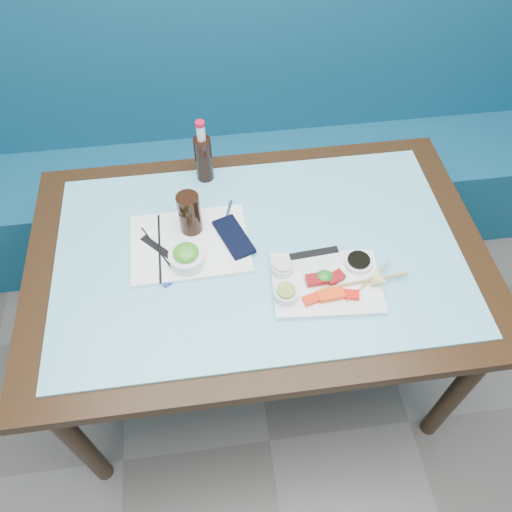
{
  "coord_description": "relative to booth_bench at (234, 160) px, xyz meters",
  "views": [
    {
      "loc": [
        -0.13,
        0.53,
        1.96
      ],
      "look_at": [
        -0.01,
        1.4,
        0.8
      ],
      "focal_mm": 35.0,
      "sensor_mm": 36.0,
      "label": 1
    }
  ],
  "objects": [
    {
      "name": "dining_table",
      "position": [
        0.0,
        -0.84,
        0.29
      ],
      "size": [
        1.4,
        0.9,
        0.75
      ],
      "color": "black",
      "rests_on": "ground"
    },
    {
      "name": "cola_bottle_neck",
      "position": [
        -0.14,
        -0.5,
        0.57
      ],
      "size": [
        0.03,
        0.03,
        0.05
      ],
      "primitive_type": "cylinder",
      "rotation": [
        0.0,
        0.0,
        0.19
      ],
      "color": "silver",
      "rests_on": "cola_bottle_body"
    },
    {
      "name": "tuna_left",
      "position": [
        0.15,
        -0.98,
        0.41
      ],
      "size": [
        0.06,
        0.04,
        0.02
      ],
      "primitive_type": "cube",
      "rotation": [
        0.0,
        0.0,
        0.04
      ],
      "color": "maroon",
      "rests_on": "sashimi_plate"
    },
    {
      "name": "serving_tray",
      "position": [
        -0.2,
        -0.79,
        0.39
      ],
      "size": [
        0.36,
        0.28,
        0.01
      ],
      "primitive_type": "cube",
      "rotation": [
        0.0,
        0.0,
        0.02
      ],
      "color": "white",
      "rests_on": "glass_top"
    },
    {
      "name": "seaweed_bowl",
      "position": [
        -0.21,
        -0.86,
        0.42
      ],
      "size": [
        0.12,
        0.12,
        0.04
      ],
      "primitive_type": "cylinder",
      "rotation": [
        0.0,
        0.0,
        0.16
      ],
      "color": "white",
      "rests_on": "serving_tray"
    },
    {
      "name": "black_chopstick_b",
      "position": [
        -0.3,
        -0.8,
        0.4
      ],
      "size": [
        0.01,
        0.26,
        0.01
      ],
      "primitive_type": "cylinder",
      "rotation": [
        1.57,
        0.0,
        0.01
      ],
      "color": "black",
      "rests_on": "serving_tray"
    },
    {
      "name": "soy_fill",
      "position": [
        0.28,
        -0.94,
        0.42
      ],
      "size": [
        0.08,
        0.08,
        0.01
      ],
      "primitive_type": "cylinder",
      "rotation": [
        0.0,
        0.0,
        -0.34
      ],
      "color": "black",
      "rests_on": "soy_dish"
    },
    {
      "name": "seaweed_garnish",
      "position": [
        0.17,
        -0.98,
        0.41
      ],
      "size": [
        0.06,
        0.05,
        0.03
      ],
      "primitive_type": "ellipsoid",
      "rotation": [
        0.0,
        0.0,
        0.17
      ],
      "color": "#1D791B",
      "rests_on": "sashimi_plate"
    },
    {
      "name": "wooden_chopstick_a",
      "position": [
        0.29,
        -1.0,
        0.4
      ],
      "size": [
        0.25,
        0.03,
        0.01
      ],
      "primitive_type": "cylinder",
      "rotation": [
        1.57,
        0.0,
        -1.5
      ],
      "color": "#9C8049",
      "rests_on": "sashimi_plate"
    },
    {
      "name": "salmon_mid",
      "position": [
        0.18,
        -1.04,
        0.41
      ],
      "size": [
        0.08,
        0.04,
        0.02
      ],
      "primitive_type": "cube",
      "rotation": [
        0.0,
        0.0,
        0.08
      ],
      "color": "#FF410A",
      "rests_on": "sashimi_plate"
    },
    {
      "name": "fork",
      "position": [
        -0.08,
        -0.68,
        0.4
      ],
      "size": [
        0.04,
        0.09,
        0.01
      ],
      "primitive_type": "cylinder",
      "rotation": [
        1.57,
        0.0,
        -0.3
      ],
      "color": "white",
      "rests_on": "serving_tray"
    },
    {
      "name": "navy_pouch",
      "position": [
        -0.07,
        -0.79,
        0.4
      ],
      "size": [
        0.12,
        0.18,
        0.01
      ],
      "primitive_type": "cube",
      "rotation": [
        0.0,
        0.0,
        0.35
      ],
      "color": "black",
      "rests_on": "serving_tray"
    },
    {
      "name": "cola_glass",
      "position": [
        -0.19,
        -0.73,
        0.47
      ],
      "size": [
        0.08,
        0.08,
        0.14
      ],
      "primitive_type": "cylinder",
      "rotation": [
        0.0,
        0.0,
        0.24
      ],
      "color": "black",
      "rests_on": "serving_tray"
    },
    {
      "name": "ramekin_wasabi",
      "position": [
        0.05,
        -1.02,
        0.41
      ],
      "size": [
        0.07,
        0.07,
        0.03
      ],
      "primitive_type": "cylinder",
      "rotation": [
        0.0,
        0.0,
        0.04
      ],
      "color": "white",
      "rests_on": "sashimi_plate"
    },
    {
      "name": "blue_napkin",
      "position": [
        -0.26,
        -0.83,
        0.39
      ],
      "size": [
        0.22,
        0.22,
        0.01
      ],
      "primitive_type": "cube",
      "rotation": [
        0.0,
        0.0,
        0.55
      ],
      "color": "navy",
      "rests_on": "glass_top"
    },
    {
      "name": "black_chopstick_a",
      "position": [
        -0.3,
        -0.8,
        0.4
      ],
      "size": [
        0.1,
        0.18,
        0.01
      ],
      "primitive_type": "cylinder",
      "rotation": [
        1.57,
        0.0,
        0.48
      ],
      "color": "black",
      "rests_on": "serving_tray"
    },
    {
      "name": "cola_bottle_cap",
      "position": [
        -0.14,
        -0.5,
        0.61
      ],
      "size": [
        0.03,
        0.03,
        0.01
      ],
      "primitive_type": "cylinder",
      "rotation": [
        0.0,
        0.0,
        0.06
      ],
      "color": "red",
      "rests_on": "cola_bottle_neck"
    },
    {
      "name": "lemon_wedge",
      "position": [
        0.32,
        -1.02,
        0.42
      ],
      "size": [
        0.06,
        0.06,
        0.05
      ],
      "primitive_type": "cone",
      "rotation": [
        1.57,
        0.0,
        0.9
      ],
      "color": "#F7F175",
      "rests_on": "sashimi_plate"
    },
    {
      "name": "salmon_left",
      "position": [
        0.13,
        -1.04,
        0.41
      ],
      "size": [
        0.06,
        0.04,
        0.01
      ],
      "primitive_type": "cube",
      "rotation": [
        0.0,
        0.0,
        0.25
      ],
      "color": "red",
      "rests_on": "sashimi_plate"
    },
    {
      "name": "chopstick_sleeve",
      "position": [
        0.16,
        -0.88,
        0.4
      ],
      "size": [
        0.15,
        0.03,
        0.0
      ],
      "primitive_type": "cube",
      "rotation": [
        0.0,
        0.0,
        0.07
      ],
      "color": "black",
      "rests_on": "sashimi_plate"
    },
    {
      "name": "paper_placemat",
      "position": [
        -0.2,
        -0.79,
        0.4
      ],
      "size": [
        0.3,
        0.22,
        0.0
      ],
      "primitive_type": "cube",
      "rotation": [
        0.0,
        0.0,
        -0.03
      ],
      "color": "white",
      "rests_on": "serving_tray"
    },
    {
      "name": "seaweed_salad",
      "position": [
        -0.21,
        -0.86,
        0.44
      ],
      "size": [
        0.1,
        0.1,
        0.04
      ],
      "primitive_type": "ellipsoid",
      "rotation": [
        0.0,
        0.0,
        -0.4
      ],
      "color": "#3A9121",
      "rests_on": "seaweed_bowl"
    },
    {
      "name": "cola_bottle_body",
      "position": [
        -0.14,
        -0.5,
        0.47
      ],
      "size": [
        0.08,
        0.08,
        0.16
      ],
      "primitive_type": "cylinder",
      "rotation": [
        0.0,
        0.0,
        -0.41
      ],
      "color": "black",
      "rests_on": "glass_top"
    },
    {
      "name": "ramekin_ginger",
      "position": [
        0.06,
        -0.93,
        0.41
      ],
      "size": [
        0.08,
        0.08,
        0.03
      ],
      "primitive_type": "cylinder",
      "rotation": [
        0.0,
        0.0,
        0.41
      ],
      "color": "white",
      "rests_on": "sashimi_plate"
    },
    {
      "name": "tuna_right",
      "position": [
        0.2,
        -0.98,
        0.41
      ],
      "size": [
        0.06,
        0.05,
        0.02
      ],
      "primitive_type": "cube",
      "rotation": [
        0.0,
        0.0,
        0.43
      ],
      "color": "maroon",
      "rests_on": "sashimi_plate"
    },
    {
      "name": "tray_sleeve",
      "position": [
        -0.3,
        -0.8,
        0.4
      ],
      "size": [
        0.11,
        0.11,
        0.0
      ],
      "primitive_type": "cube",
      "rotation": [
        0.0,
        0.0,
        0.76
      ],
      "color": "black",
      "rests_on": "serving_tray"
    },
    {
      "name": "sashimi_plate",
      "position": [
        0.18,
        -0.99,
        0.39
      ],
      "size": [
        0.33,
        0.24,
        0.02
      ],
      "primitive_type": "cube",
      "rotation": [
        0.0,
        0.0,
        -0.08
      ],
      "color": "white",
      "rests_on": "glass_top"
    },
    {
      "name": "soy_dish",
      "position": [
        0.28,
        -0.94,
        0.41
      ],
      "size": [
        0.1,
        0.1,
        0.02
      ],
      "primitive_type": "cylinder",
      "rotation": [
        0.0,
        0.0,
        -0.19
      ],
      "color": "silver",
      "rests_on": "sashimi_plate"
    },
    {
      "name": "wasabi_fill",
      "position": [
        0.05,
        -1.02,
        0.43
      ],
      "size": [
        0.07,
        0.07,
        0.01
      ],
      "primitive_type": "cylinder",
      "rotation": [
        0.0,
        0.0,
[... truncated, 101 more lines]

